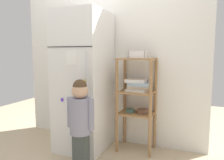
# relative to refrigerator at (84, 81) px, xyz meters

# --- Properties ---
(ground_plane) EXTENTS (6.00, 6.00, 0.00)m
(ground_plane) POSITION_rel_refrigerator_xyz_m (0.19, -0.02, -0.85)
(ground_plane) COLOR tan
(kitchen_wall_back) EXTENTS (2.58, 0.03, 2.20)m
(kitchen_wall_back) POSITION_rel_refrigerator_xyz_m (0.19, 0.35, 0.25)
(kitchen_wall_back) COLOR silver
(kitchen_wall_back) RESTS_ON ground
(refrigerator) EXTENTS (0.58, 0.67, 1.70)m
(refrigerator) POSITION_rel_refrigerator_xyz_m (0.00, 0.00, 0.00)
(refrigerator) COLOR white
(refrigerator) RESTS_ON ground
(child_standing) EXTENTS (0.30, 0.22, 0.94)m
(child_standing) POSITION_rel_refrigerator_xyz_m (0.24, -0.50, -0.28)
(child_standing) COLOR #3D4543
(child_standing) RESTS_ON ground
(pantry_shelf_unit) EXTENTS (0.44, 0.33, 1.14)m
(pantry_shelf_unit) POSITION_rel_refrigerator_xyz_m (0.64, 0.16, -0.14)
(pantry_shelf_unit) COLOR #9E7247
(pantry_shelf_unit) RESTS_ON ground
(fruit_bin) EXTENTS (0.19, 0.14, 0.08)m
(fruit_bin) POSITION_rel_refrigerator_xyz_m (0.65, 0.16, 0.33)
(fruit_bin) COLOR white
(fruit_bin) RESTS_ON pantry_shelf_unit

